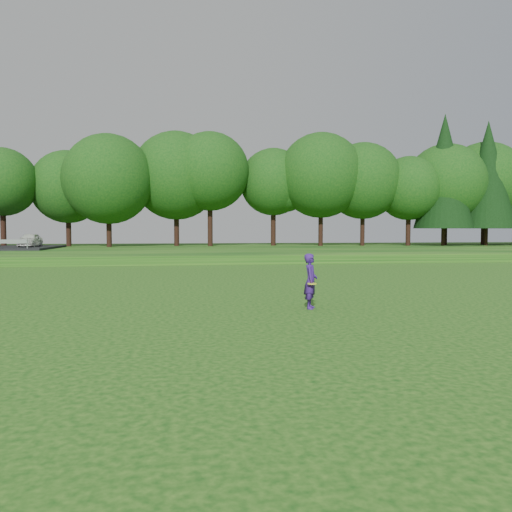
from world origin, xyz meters
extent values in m
plane|color=#0C4110|center=(0.00, 0.00, 0.00)|extent=(140.00, 140.00, 0.00)
cube|color=#0C4110|center=(0.00, 34.00, 0.30)|extent=(130.00, 30.00, 0.60)
cube|color=gray|center=(0.00, 20.00, 0.02)|extent=(130.00, 1.60, 0.04)
imported|color=white|center=(-14.00, 33.00, 1.38)|extent=(1.42, 3.52, 1.20)
imported|color=#3C1B7A|center=(2.92, 0.97, 0.78)|extent=(0.54, 0.66, 1.57)
cylinder|color=#F5FF28|center=(2.89, 0.71, 0.74)|extent=(0.26, 0.26, 0.04)
camera|label=1|loc=(-0.60, -12.77, 2.24)|focal=35.00mm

